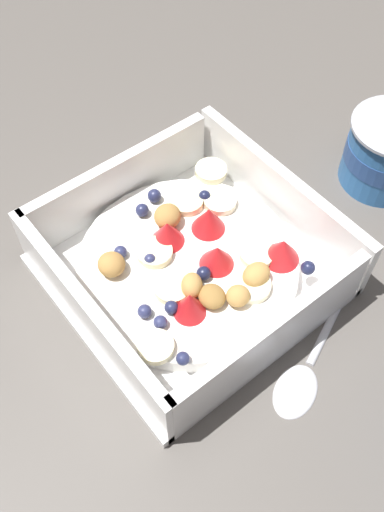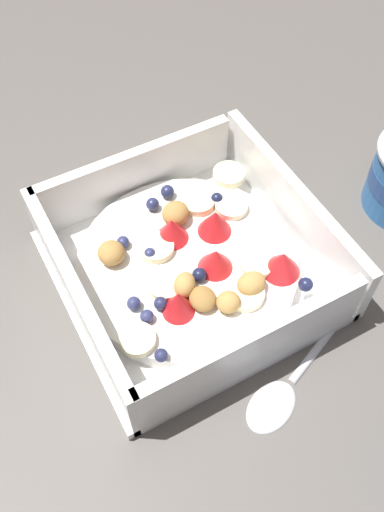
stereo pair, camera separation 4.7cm
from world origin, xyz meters
TOP-DOWN VIEW (x-y plane):
  - ground_plane at (0.00, 0.00)m, footprint 2.40×2.40m
  - fruit_bowl at (0.00, 0.01)m, footprint 0.21×0.21m
  - spoon at (0.12, 0.03)m, footprint 0.08×0.17m

SIDE VIEW (x-z plane):
  - ground_plane at x=0.00m, z-range 0.00..0.00m
  - spoon at x=0.12m, z-range 0.00..0.01m
  - fruit_bowl at x=0.00m, z-range -0.01..0.05m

